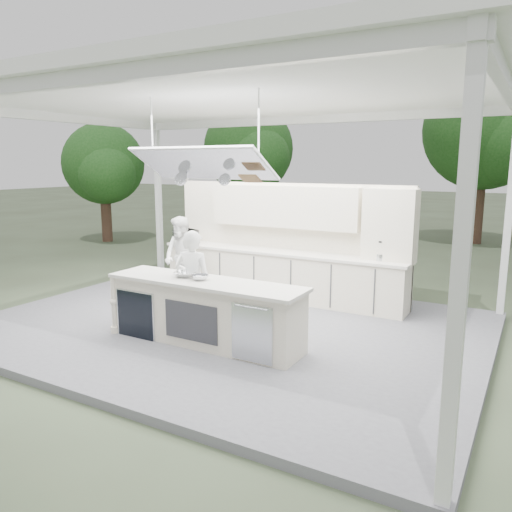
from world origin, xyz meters
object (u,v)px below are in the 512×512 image
Objects in this scene: demo_island at (204,312)px; head_chef at (193,283)px; back_counter at (280,274)px; sous_chef at (182,257)px.

demo_island is 1.89× the size of head_chef.
sous_chef is (-1.72, -0.90, 0.33)m from back_counter.
back_counter is (-0.18, 2.81, 0.00)m from demo_island.
back_counter is 3.09× the size of head_chef.
head_chef is (-0.17, -2.60, 0.34)m from back_counter.
demo_island and back_counter have the same top height.
sous_chef is at bearing -57.90° from head_chef.
back_counter is at bearing 93.63° from demo_island.
head_chef reaches higher than demo_island.
sous_chef is (-1.90, 1.91, 0.33)m from demo_island.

